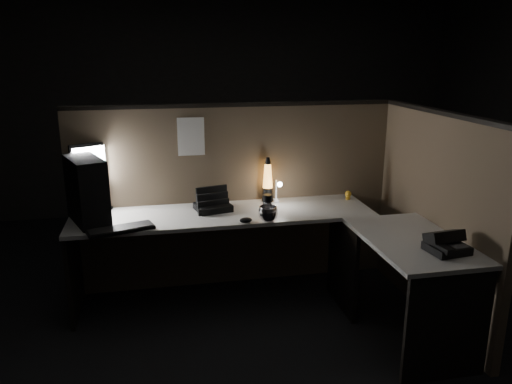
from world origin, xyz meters
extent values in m
plane|color=black|center=(0.00, 0.00, 0.00)|extent=(6.00, 6.00, 0.00)
plane|color=#282623|center=(0.00, 3.00, 1.35)|extent=(6.00, 0.00, 6.00)
cube|color=brown|center=(0.00, 0.93, 0.75)|extent=(2.66, 0.06, 1.50)
cube|color=brown|center=(1.33, 0.10, 0.75)|extent=(0.06, 1.66, 1.50)
cube|color=beige|center=(-0.15, 0.60, 0.71)|extent=(2.30, 0.60, 0.03)
cube|color=beige|center=(1.00, -0.20, 0.71)|extent=(0.60, 1.00, 0.03)
cube|color=black|center=(-1.28, 0.60, 0.35)|extent=(0.03, 0.55, 0.70)
cube|color=black|center=(1.00, -0.68, 0.35)|extent=(0.55, 0.03, 0.70)
cube|color=black|center=(0.72, 0.30, 0.35)|extent=(0.03, 0.55, 0.70)
cube|color=black|center=(-1.13, 0.59, 0.97)|extent=(0.35, 0.49, 0.47)
cylinder|color=black|center=(-1.08, 0.88, 0.74)|extent=(0.18, 0.18, 0.01)
cube|color=black|center=(-1.08, 0.90, 0.84)|extent=(0.06, 0.06, 0.19)
cube|color=black|center=(-1.08, 0.90, 1.09)|extent=(0.39, 0.20, 0.33)
cube|color=white|center=(-1.08, 0.88, 1.09)|extent=(0.33, 0.16, 0.28)
cube|color=black|center=(-0.90, 0.34, 0.74)|extent=(0.47, 0.28, 0.02)
ellipsoid|color=black|center=(-0.02, 0.34, 0.75)|extent=(0.10, 0.08, 0.04)
cube|color=silver|center=(0.31, 0.78, 0.74)|extent=(0.04, 0.04, 0.03)
cylinder|color=silver|center=(0.31, 0.78, 0.84)|extent=(0.01, 0.01, 0.16)
cylinder|color=silver|center=(0.31, 0.73, 0.92)|extent=(0.01, 0.11, 0.01)
sphere|color=white|center=(0.31, 0.67, 0.91)|extent=(0.04, 0.04, 0.04)
cube|color=black|center=(-0.22, 0.68, 0.76)|extent=(0.30, 0.28, 0.05)
cube|color=black|center=(-0.22, 0.64, 0.80)|extent=(0.25, 0.08, 0.09)
cube|color=black|center=(-0.22, 0.75, 0.84)|extent=(0.25, 0.08, 0.17)
cone|color=black|center=(0.25, 0.83, 0.79)|extent=(0.10, 0.10, 0.12)
cone|color=#FFA643|center=(0.25, 0.83, 0.95)|extent=(0.08, 0.08, 0.20)
sphere|color=brown|center=(0.25, 0.83, 0.88)|extent=(0.04, 0.04, 0.04)
sphere|color=brown|center=(0.25, 0.83, 0.95)|extent=(0.03, 0.03, 0.03)
cone|color=black|center=(0.25, 0.83, 1.07)|extent=(0.05, 0.05, 0.05)
cylinder|color=black|center=(0.16, 0.44, 0.81)|extent=(0.08, 0.08, 0.17)
imported|color=#B8B7BF|center=(0.14, 0.34, 0.79)|extent=(0.15, 0.15, 0.11)
sphere|color=yellow|center=(0.92, 0.75, 0.78)|extent=(0.05, 0.05, 0.05)
cube|color=white|center=(-0.36, 0.90, 1.28)|extent=(0.21, 0.00, 0.30)
cube|color=black|center=(1.09, -0.45, 0.76)|extent=(0.25, 0.23, 0.05)
cube|color=black|center=(1.09, -0.41, 0.82)|extent=(0.25, 0.16, 0.11)
cube|color=black|center=(1.02, -0.50, 0.79)|extent=(0.07, 0.18, 0.04)
cube|color=#3F3F42|center=(1.14, -0.48, 0.78)|extent=(0.11, 0.11, 0.00)
camera|label=1|loc=(-0.63, -3.02, 1.93)|focal=35.00mm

